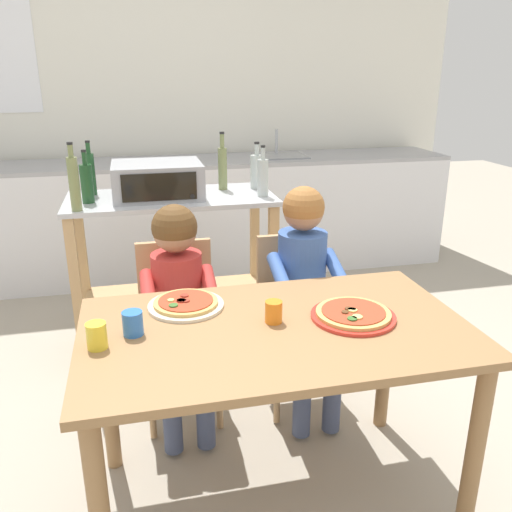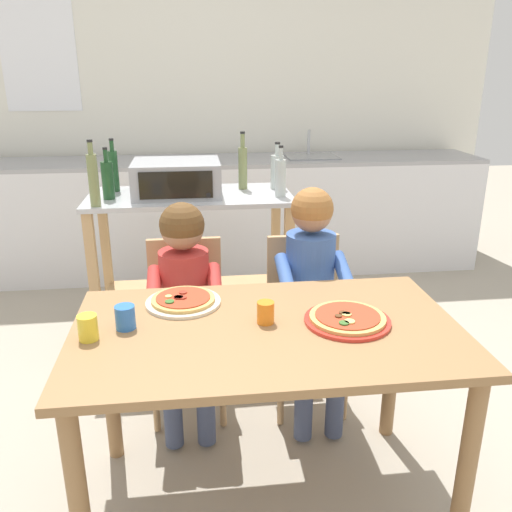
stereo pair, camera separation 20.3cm
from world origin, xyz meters
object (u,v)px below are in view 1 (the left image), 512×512
object	(u,v)px
drinking_cup_orange	(275,312)
drinking_cup_yellow	(97,336)
kitchen_island_cart	(174,250)
bottle_dark_olive_oil	(91,173)
pizza_plate_red_rimmed	(353,314)
bottle_clear_vinegar	(87,183)
bottle_squat_spirits	(223,167)
dining_table	(276,354)
pizza_plate_cream	(186,304)
bottle_tall_green_wine	(74,182)
drinking_cup_blue	(133,323)
bottle_slim_sauce	(257,171)
child_in_red_shirt	(179,292)
dining_chair_left	(178,318)
bottle_brown_beer	(263,177)
child_in_blue_striped_shirt	(305,278)
dining_chair_right	(296,308)
toaster_oven	(157,180)

from	to	relation	value
drinking_cup_orange	drinking_cup_yellow	distance (m)	0.59
kitchen_island_cart	bottle_dark_olive_oil	world-z (taller)	bottle_dark_olive_oil
kitchen_island_cart	pizza_plate_red_rimmed	xyz separation A→B (m)	(0.53, -1.27, 0.14)
kitchen_island_cart	bottle_clear_vinegar	size ratio (longest dim) A/B	4.11
bottle_squat_spirits	drinking_cup_yellow	world-z (taller)	bottle_squat_spirits
kitchen_island_cart	dining_table	bearing A→B (deg)	-79.08
bottle_dark_olive_oil	pizza_plate_cream	size ratio (longest dim) A/B	1.05
kitchen_island_cart	bottle_squat_spirits	bearing A→B (deg)	19.41
pizza_plate_cream	bottle_dark_olive_oil	bearing A→B (deg)	107.69
bottle_tall_green_wine	bottle_dark_olive_oil	bearing A→B (deg)	81.01
drinking_cup_orange	kitchen_island_cart	bearing A→B (deg)	101.41
drinking_cup_blue	pizza_plate_cream	bearing A→B (deg)	42.68
bottle_slim_sauce	drinking_cup_blue	distance (m)	1.52
drinking_cup_orange	pizza_plate_red_rimmed	bearing A→B (deg)	-6.16
bottle_squat_spirits	child_in_red_shirt	size ratio (longest dim) A/B	0.32
bottle_clear_vinegar	kitchen_island_cart	bearing A→B (deg)	7.10
child_in_red_shirt	pizza_plate_red_rimmed	distance (m)	0.79
bottle_slim_sauce	bottle_tall_green_wine	xyz separation A→B (m)	(-0.96, -0.30, 0.04)
bottle_slim_sauce	dining_chair_left	distance (m)	1.02
bottle_brown_beer	dining_chair_left	distance (m)	0.89
bottle_slim_sauce	pizza_plate_red_rimmed	world-z (taller)	bottle_slim_sauce
child_in_blue_striped_shirt	bottle_tall_green_wine	bearing A→B (deg)	151.86
bottle_slim_sauce	pizza_plate_cream	bearing A→B (deg)	-115.15
dining_chair_right	bottle_dark_olive_oil	bearing A→B (deg)	141.31
bottle_squat_spirits	drinking_cup_blue	bearing A→B (deg)	-111.76
dining_chair_right	drinking_cup_blue	distance (m)	1.01
dining_chair_right	dining_table	bearing A→B (deg)	-113.39
child_in_blue_striped_shirt	drinking_cup_orange	bearing A→B (deg)	-118.97
drinking_cup_yellow	drinking_cup_orange	bearing A→B (deg)	4.82
kitchen_island_cart	pizza_plate_red_rimmed	distance (m)	1.38
bottle_dark_olive_oil	pizza_plate_cream	distance (m)	1.27
bottle_clear_vinegar	bottle_tall_green_wine	bearing A→B (deg)	-105.92
bottle_squat_spirits	bottle_slim_sauce	bearing A→B (deg)	-4.62
drinking_cup_orange	bottle_tall_green_wine	bearing A→B (deg)	124.87
bottle_slim_sauce	dining_chair_left	world-z (taller)	bottle_slim_sauce
bottle_brown_beer	child_in_red_shirt	bearing A→B (deg)	-130.40
kitchen_island_cart	bottle_tall_green_wine	xyz separation A→B (m)	(-0.47, -0.21, 0.45)
toaster_oven	dining_table	world-z (taller)	toaster_oven
bottle_clear_vinegar	dining_chair_right	size ratio (longest dim) A/B	0.33
bottle_clear_vinegar	bottle_squat_spirits	distance (m)	0.74
pizza_plate_red_rimmed	dining_chair_left	bearing A→B (deg)	130.17
dining_chair_left	drinking_cup_orange	distance (m)	0.76
bottle_tall_green_wine	drinking_cup_blue	bearing A→B (deg)	-76.71
pizza_plate_red_rimmed	drinking_cup_orange	size ratio (longest dim) A/B	3.85
child_in_red_shirt	bottle_tall_green_wine	bearing A→B (deg)	129.97
child_in_red_shirt	child_in_blue_striped_shirt	bearing A→B (deg)	-1.86
bottle_dark_olive_oil	drinking_cup_yellow	distance (m)	1.44
kitchen_island_cart	pizza_plate_red_rimmed	world-z (taller)	kitchen_island_cart
kitchen_island_cart	dining_table	xyz separation A→B (m)	(0.24, -1.27, 0.02)
bottle_slim_sauce	dining_chair_left	bearing A→B (deg)	-127.64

